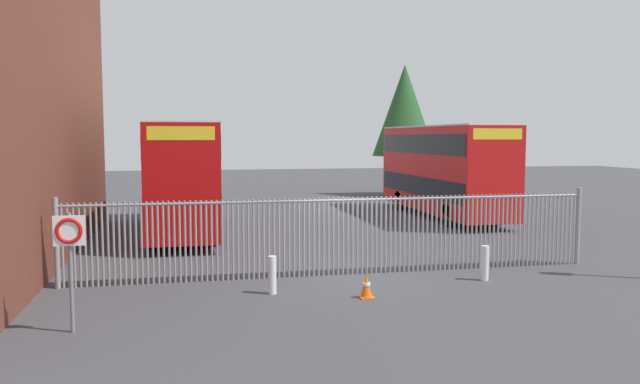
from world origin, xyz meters
The scene contains 9 objects.
ground_plane centered at (0.00, 8.00, 0.00)m, with size 100.00×100.00×0.00m, color #3D3D42.
palisade_fence centered at (-0.27, 0.00, 1.18)m, with size 15.11×0.14×2.35m.
double_decker_bus_near_gate centered at (-4.61, 8.99, 2.42)m, with size 2.54×10.81×4.42m.
double_decker_bus_behind_fence_left centered at (7.70, 11.48, 2.42)m, with size 2.54×10.81×4.42m.
bollard_near_left centered at (-2.44, -1.72, 0.47)m, with size 0.20×0.20×0.95m, color silver.
bollard_center_front centered at (3.39, -1.48, 0.47)m, with size 0.20×0.20×0.95m, color silver.
traffic_cone_by_gate centered at (-0.28, -2.60, 0.29)m, with size 0.34×0.34×0.59m.
speed_limit_sign_post centered at (-6.75, -3.95, 1.78)m, with size 0.60×0.14×2.40m.
tree_tall_back centered at (9.61, 22.32, 5.61)m, with size 4.16×4.16×8.60m.
Camera 1 is at (-4.49, -16.86, 3.88)m, focal length 35.13 mm.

